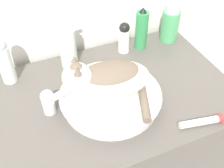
# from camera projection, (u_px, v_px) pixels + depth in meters

# --- Properties ---
(vanity_counter) EXTENTS (0.92, 0.60, 0.88)m
(vanity_counter) POSITION_uv_depth(u_px,v_px,m) (111.00, 158.00, 1.35)
(vanity_counter) COLOR #56514C
(vanity_counter) RESTS_ON ground_plane
(sink_basin) EXTENTS (0.37, 0.37, 0.05)m
(sink_basin) POSITION_uv_depth(u_px,v_px,m) (111.00, 97.00, 1.00)
(sink_basin) COLOR silver
(sink_basin) RESTS_ON vanity_counter
(cat) EXTENTS (0.31, 0.28, 0.16)m
(cat) POSITION_uv_depth(u_px,v_px,m) (106.00, 79.00, 0.93)
(cat) COLOR silver
(cat) RESTS_ON sink_basin
(faucet) EXTENTS (0.14, 0.06, 0.12)m
(faucet) POSITION_uv_depth(u_px,v_px,m) (52.00, 99.00, 0.94)
(faucet) COLOR silver
(faucet) RESTS_ON vanity_counter
(lotion_bottle_white) EXTENTS (0.05, 0.05, 0.19)m
(lotion_bottle_white) POSITION_uv_depth(u_px,v_px,m) (5.00, 61.00, 1.04)
(lotion_bottle_white) COLOR silver
(lotion_bottle_white) RESTS_ON vanity_counter
(deodorant_stick) EXTENTS (0.05, 0.05, 0.14)m
(deodorant_stick) POSITION_uv_depth(u_px,v_px,m) (124.00, 38.00, 1.19)
(deodorant_stick) COLOR white
(deodorant_stick) RESTS_ON vanity_counter
(spray_bottle_trigger) EXTENTS (0.05, 0.05, 0.19)m
(spray_bottle_trigger) POSITION_uv_depth(u_px,v_px,m) (141.00, 29.00, 1.20)
(spray_bottle_trigger) COLOR #338C4C
(spray_bottle_trigger) RESTS_ON vanity_counter
(soap_pump_bottle) EXTENTS (0.07, 0.07, 0.21)m
(soap_pump_bottle) POSITION_uv_depth(u_px,v_px,m) (68.00, 48.00, 1.11)
(soap_pump_bottle) COLOR silver
(soap_pump_bottle) RESTS_ON vanity_counter
(mouthwash_bottle) EXTENTS (0.08, 0.08, 0.18)m
(mouthwash_bottle) POSITION_uv_depth(u_px,v_px,m) (170.00, 23.00, 1.25)
(mouthwash_bottle) COLOR #4CA366
(mouthwash_bottle) RESTS_ON vanity_counter
(cream_tube) EXTENTS (0.16, 0.06, 0.03)m
(cream_tube) POSITION_uv_depth(u_px,v_px,m) (202.00, 122.00, 0.93)
(cream_tube) COLOR silver
(cream_tube) RESTS_ON vanity_counter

